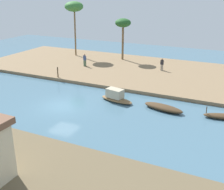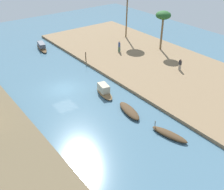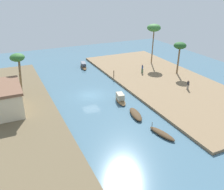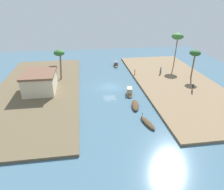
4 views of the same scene
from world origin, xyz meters
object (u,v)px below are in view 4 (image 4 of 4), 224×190
(riverside_building, at_px, (40,81))
(sampan_foreground, at_px, (148,123))
(sampan_upstream_small, at_px, (116,64))
(sampan_open_hull, at_px, (135,105))
(person_on_near_bank, at_px, (161,71))
(sampan_with_red_awning, at_px, (130,92))
(person_by_mooring, at_px, (193,88))
(palm_tree_right_tall, at_px, (59,54))
(palm_tree_left_near, at_px, (195,54))
(mooring_post, at_px, (135,72))
(palm_tree_left_far, at_px, (178,37))

(riverside_building, bearing_deg, sampan_foreground, -128.53)
(sampan_upstream_small, relative_size, sampan_open_hull, 1.32)
(sampan_upstream_small, distance_m, person_on_near_bank, 12.88)
(person_on_near_bank, height_order, riverside_building, riverside_building)
(sampan_with_red_awning, height_order, person_by_mooring, person_by_mooring)
(person_on_near_bank, distance_m, palm_tree_right_tall, 22.86)
(palm_tree_right_tall, bearing_deg, sampan_foreground, -145.27)
(sampan_foreground, bearing_deg, palm_tree_left_near, -55.08)
(sampan_upstream_small, height_order, person_by_mooring, person_by_mooring)
(sampan_with_red_awning, relative_size, person_on_near_bank, 2.17)
(riverside_building, bearing_deg, mooring_post, -72.80)
(sampan_open_hull, bearing_deg, sampan_with_red_awning, 9.98)
(person_on_near_bank, bearing_deg, mooring_post, 105.12)
(mooring_post, xyz_separation_m, palm_tree_left_far, (4.63, -11.38, 6.79))
(sampan_with_red_awning, distance_m, sampan_open_hull, 4.85)
(sampan_upstream_small, xyz_separation_m, person_on_near_bank, (-9.31, -8.88, 0.67))
(sampan_upstream_small, bearing_deg, sampan_foreground, -168.29)
(sampan_upstream_small, xyz_separation_m, sampan_with_red_awning, (-18.42, 0.47, 0.10))
(sampan_upstream_small, bearing_deg, person_on_near_bank, -124.41)
(sampan_open_hull, relative_size, palm_tree_right_tall, 0.63)
(sampan_foreground, relative_size, palm_tree_right_tall, 0.61)
(person_by_mooring, bearing_deg, person_on_near_bank, -153.60)
(sampan_upstream_small, distance_m, mooring_post, 9.57)
(person_by_mooring, xyz_separation_m, riverside_building, (4.45, 28.26, 1.19))
(sampan_with_red_awning, height_order, mooring_post, mooring_post)
(sampan_foreground, relative_size, person_on_near_bank, 2.30)
(sampan_foreground, bearing_deg, sampan_open_hull, -7.27)
(sampan_foreground, xyz_separation_m, person_by_mooring, (9.06, -11.47, 0.81))
(palm_tree_left_near, xyz_separation_m, palm_tree_left_far, (7.92, 0.65, 2.18))
(sampan_foreground, relative_size, sampan_open_hull, 0.98)
(sampan_with_red_awning, relative_size, mooring_post, 2.88)
(sampan_upstream_small, distance_m, palm_tree_left_near, 20.05)
(person_on_near_bank, bearing_deg, sampan_open_hull, 162.67)
(sampan_upstream_small, distance_m, palm_tree_right_tall, 17.29)
(palm_tree_left_near, bearing_deg, mooring_post, 74.73)
(riverside_building, bearing_deg, palm_tree_right_tall, -30.54)
(person_by_mooring, relative_size, mooring_post, 1.24)
(palm_tree_left_near, height_order, palm_tree_left_far, palm_tree_left_far)
(palm_tree_right_tall, bearing_deg, sampan_with_red_awning, -124.82)
(palm_tree_left_near, height_order, palm_tree_right_tall, palm_tree_right_tall)
(sampan_with_red_awning, height_order, palm_tree_left_far, palm_tree_left_far)
(person_by_mooring, height_order, palm_tree_right_tall, palm_tree_right_tall)
(sampan_with_red_awning, distance_m, mooring_post, 9.87)
(palm_tree_left_far, bearing_deg, person_by_mooring, 169.27)
(sampan_with_red_awning, distance_m, riverside_building, 16.85)
(sampan_foreground, xyz_separation_m, mooring_post, (19.51, -2.95, 0.78))
(sampan_with_red_awning, distance_m, palm_tree_right_tall, 16.71)
(palm_tree_left_far, xyz_separation_m, riverside_building, (-10.63, 31.12, -5.57))
(sampan_open_hull, height_order, palm_tree_right_tall, palm_tree_right_tall)
(person_on_near_bank, xyz_separation_m, palm_tree_left_far, (4.82, -5.33, 6.73))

